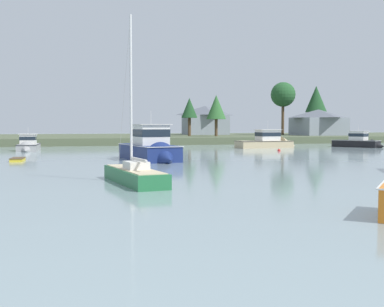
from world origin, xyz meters
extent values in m
cube|color=#4C563D|center=(0.00, 94.28, 0.60)|extent=(171.09, 41.82, 1.20)
cube|color=black|center=(32.07, 59.44, 0.23)|extent=(5.48, 6.89, 1.62)
cone|color=black|center=(33.87, 56.59, 0.23)|extent=(2.71, 2.67, 2.01)
cube|color=silver|center=(32.07, 59.44, 1.01)|extent=(5.63, 7.05, 0.05)
cube|color=silver|center=(32.28, 59.11, 1.71)|extent=(2.74, 2.90, 1.33)
cube|color=#19232D|center=(32.28, 59.11, 1.84)|extent=(2.79, 2.96, 0.48)
cube|color=beige|center=(32.28, 59.11, 2.40)|extent=(3.13, 3.29, 0.06)
cylinder|color=silver|center=(32.28, 59.11, 2.90)|extent=(0.03, 0.03, 0.93)
cube|color=navy|center=(-2.80, 41.26, 0.32)|extent=(4.65, 9.57, 2.23)
cone|color=navy|center=(-2.12, 36.72, 0.32)|extent=(3.34, 2.99, 2.99)
cube|color=silver|center=(-2.80, 41.26, 1.41)|extent=(4.81, 9.77, 0.05)
cube|color=silver|center=(-2.69, 40.54, 2.39)|extent=(3.09, 3.44, 1.91)
cube|color=#19232D|center=(-2.69, 40.54, 2.58)|extent=(3.15, 3.51, 0.69)
cube|color=beige|center=(-2.69, 40.54, 3.38)|extent=(3.56, 3.87, 0.06)
cylinder|color=silver|center=(-2.69, 40.54, 4.03)|extent=(0.03, 0.03, 1.26)
cube|color=gray|center=(-14.93, 61.65, 0.20)|extent=(2.69, 6.68, 1.35)
cone|color=gray|center=(-15.07, 58.36, 0.20)|extent=(2.25, 1.94, 2.17)
cube|color=black|center=(-14.93, 61.65, 0.84)|extent=(2.80, 6.82, 0.05)
cube|color=silver|center=(-14.95, 61.16, 1.50)|extent=(2.02, 2.14, 1.26)
cube|color=#19232D|center=(-14.95, 61.16, 1.63)|extent=(2.06, 2.19, 0.45)
cube|color=beige|center=(-14.95, 61.16, 2.16)|extent=(2.33, 2.40, 0.06)
cylinder|color=silver|center=(-14.95, 61.16, 2.61)|extent=(0.03, 0.03, 0.83)
cube|color=tan|center=(17.75, 60.88, 0.23)|extent=(8.26, 3.57, 1.61)
cone|color=tan|center=(21.78, 61.14, 0.23)|extent=(2.43, 2.89, 2.75)
cube|color=black|center=(17.75, 60.88, 1.01)|extent=(8.42, 3.71, 0.05)
cube|color=silver|center=(18.33, 60.92, 1.83)|extent=(3.09, 2.63, 1.58)
cube|color=#19232D|center=(18.33, 60.92, 1.98)|extent=(3.15, 2.68, 0.57)
cube|color=beige|center=(18.33, 60.92, 2.64)|extent=(3.47, 3.04, 0.06)
cylinder|color=silver|center=(18.33, 60.92, 3.33)|extent=(0.03, 0.03, 1.30)
cube|color=#236B3D|center=(-6.90, 22.84, 0.12)|extent=(2.80, 7.46, 1.36)
cube|color=#CCB78E|center=(-6.90, 22.84, 0.82)|extent=(2.52, 6.99, 0.04)
cube|color=silver|center=(-6.84, 22.48, 1.06)|extent=(1.36, 1.75, 0.44)
cylinder|color=silver|center=(-6.98, 23.41, 5.23)|extent=(0.15, 0.15, 8.78)
cylinder|color=silver|center=(-6.77, 21.97, 1.38)|extent=(0.52, 2.90, 0.12)
cylinder|color=silver|center=(-6.77, 21.97, 1.43)|extent=(0.51, 2.61, 0.14)
cylinder|color=#999999|center=(-7.18, 24.86, 5.21)|extent=(0.43, 2.90, 8.74)
cube|color=gold|center=(-14.77, 42.46, 0.09)|extent=(1.22, 2.67, 0.42)
cube|color=brown|center=(-14.77, 42.46, 0.30)|extent=(1.31, 2.78, 0.05)
cube|color=tan|center=(-14.77, 42.46, 0.26)|extent=(0.94, 0.14, 0.03)
sphere|color=red|center=(16.11, 52.40, 0.07)|extent=(0.39, 0.39, 0.39)
torus|color=#333338|center=(16.11, 52.40, 0.30)|extent=(0.12, 0.12, 0.02)
cylinder|color=brown|center=(36.45, 93.50, 5.01)|extent=(0.61, 0.61, 7.61)
sphere|color=#235128|center=(36.45, 93.50, 10.03)|extent=(5.41, 5.41, 5.41)
cylinder|color=brown|center=(43.15, 91.00, 5.21)|extent=(0.59, 0.59, 8.01)
cone|color=#1E4723|center=(43.15, 91.00, 9.01)|extent=(4.68, 4.68, 5.72)
cylinder|color=brown|center=(17.60, 83.01, 3.85)|extent=(0.57, 0.57, 5.30)
cone|color=#2D602D|center=(17.60, 83.01, 6.72)|extent=(3.74, 3.74, 4.57)
cylinder|color=brown|center=(13.01, 85.47, 4.04)|extent=(0.60, 0.60, 5.68)
cone|color=#1E4723|center=(13.01, 85.47, 6.62)|extent=(3.11, 3.11, 3.80)
cube|color=gray|center=(20.44, 99.59, 3.38)|extent=(8.98, 7.81, 4.36)
pyramid|color=#565B66|center=(20.44, 99.59, 6.59)|extent=(9.70, 8.44, 2.06)
cube|color=gray|center=(41.23, 86.54, 3.03)|extent=(9.11, 9.16, 3.65)
pyramid|color=#565B66|center=(41.23, 86.54, 5.72)|extent=(9.84, 9.89, 1.73)
camera|label=1|loc=(-10.94, -4.61, 3.32)|focal=45.42mm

